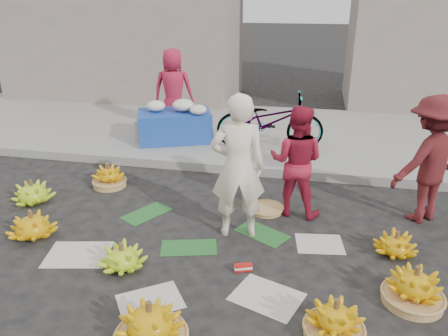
% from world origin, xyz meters
% --- Properties ---
extents(ground, '(80.00, 80.00, 0.00)m').
position_xyz_m(ground, '(0.00, 0.00, 0.00)').
color(ground, black).
rests_on(ground, ground).
extents(curb, '(40.00, 0.25, 0.15)m').
position_xyz_m(curb, '(0.00, 2.20, 0.07)').
color(curb, gray).
rests_on(curb, ground).
extents(sidewalk, '(40.00, 4.00, 0.12)m').
position_xyz_m(sidewalk, '(0.00, 4.30, 0.06)').
color(sidewalk, gray).
rests_on(sidewalk, ground).
extents(building_left, '(6.00, 3.00, 4.00)m').
position_xyz_m(building_left, '(-4.00, 7.20, 2.00)').
color(building_left, gray).
rests_on(building_left, sidewalk).
extents(newspaper_scatter, '(3.20, 1.80, 0.00)m').
position_xyz_m(newspaper_scatter, '(0.00, -0.80, 0.00)').
color(newspaper_scatter, beige).
rests_on(newspaper_scatter, ground).
extents(banana_leaves, '(2.00, 1.00, 0.00)m').
position_xyz_m(banana_leaves, '(-0.10, 0.20, 0.00)').
color(banana_leaves, '#1C5623').
rests_on(banana_leaves, ground).
extents(banana_bunch_0, '(0.71, 0.71, 0.35)m').
position_xyz_m(banana_bunch_0, '(-2.03, -0.35, 0.15)').
color(banana_bunch_0, '#DCA60B').
rests_on(banana_bunch_0, ground).
extents(banana_bunch_1, '(0.55, 0.55, 0.31)m').
position_xyz_m(banana_bunch_1, '(-0.69, -0.73, 0.13)').
color(banana_bunch_1, '#8CBB1A').
rests_on(banana_bunch_1, ground).
extents(banana_bunch_2, '(0.66, 0.66, 0.43)m').
position_xyz_m(banana_bunch_2, '(0.01, -1.71, 0.18)').
color(banana_bunch_2, '#AE7E49').
rests_on(banana_bunch_2, ground).
extents(banana_bunch_3, '(0.52, 0.52, 0.38)m').
position_xyz_m(banana_bunch_3, '(1.53, -1.29, 0.15)').
color(banana_bunch_3, '#AE7E49').
rests_on(banana_bunch_3, ground).
extents(banana_bunch_4, '(0.57, 0.57, 0.41)m').
position_xyz_m(banana_bunch_4, '(2.28, -0.69, 0.17)').
color(banana_bunch_4, '#AE7E49').
rests_on(banana_bunch_4, ground).
extents(banana_bunch_5, '(0.53, 0.53, 0.30)m').
position_xyz_m(banana_bunch_5, '(2.24, 0.15, 0.12)').
color(banana_bunch_5, '#DCA60B').
rests_on(banana_bunch_5, ground).
extents(banana_bunch_6, '(0.62, 0.62, 0.35)m').
position_xyz_m(banana_bunch_6, '(-2.59, 0.49, 0.15)').
color(banana_bunch_6, '#8CBB1A').
rests_on(banana_bunch_6, ground).
extents(banana_bunch_7, '(0.55, 0.55, 0.37)m').
position_xyz_m(banana_bunch_7, '(-1.78, 1.24, 0.15)').
color(banana_bunch_7, '#AE7E49').
rests_on(banana_bunch_7, ground).
extents(basket_spare, '(0.47, 0.47, 0.05)m').
position_xyz_m(basket_spare, '(0.68, 0.91, 0.03)').
color(basket_spare, '#AE7E49').
rests_on(basket_spare, ground).
extents(incense_stack, '(0.20, 0.12, 0.08)m').
position_xyz_m(incense_stack, '(0.60, -0.53, 0.04)').
color(incense_stack, red).
rests_on(incense_stack, ground).
extents(vendor_cream, '(0.72, 0.56, 1.77)m').
position_xyz_m(vendor_cream, '(0.39, 0.24, 0.88)').
color(vendor_cream, white).
rests_on(vendor_cream, ground).
extents(vendor_red, '(0.80, 0.67, 1.48)m').
position_xyz_m(vendor_red, '(1.04, 0.95, 0.74)').
color(vendor_red, '#BB1C37').
rests_on(vendor_red, ground).
extents(man_striped, '(1.22, 1.13, 1.65)m').
position_xyz_m(man_striped, '(2.68, 1.13, 0.83)').
color(man_striped, maroon).
rests_on(man_striped, ground).
extents(flower_table, '(1.57, 1.29, 0.78)m').
position_xyz_m(flower_table, '(-1.37, 3.27, 0.44)').
color(flower_table, '#173C9B').
rests_on(flower_table, sidewalk).
extents(grey_bucket, '(0.32, 0.32, 0.36)m').
position_xyz_m(grey_bucket, '(-1.96, 3.12, 0.30)').
color(grey_bucket, slate).
rests_on(grey_bucket, sidewalk).
extents(flower_vendor, '(0.87, 0.64, 1.65)m').
position_xyz_m(flower_vendor, '(-1.61, 3.99, 0.94)').
color(flower_vendor, '#BB1C37').
rests_on(flower_vendor, sidewalk).
extents(bicycle, '(0.90, 1.99, 1.01)m').
position_xyz_m(bicycle, '(0.45, 3.20, 0.63)').
color(bicycle, gray).
rests_on(bicycle, sidewalk).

